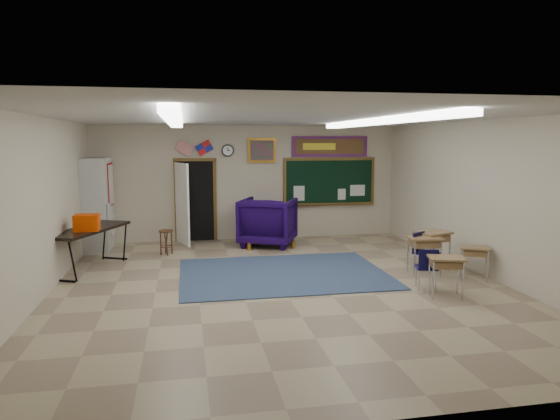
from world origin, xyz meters
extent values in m
plane|color=#9C8D6C|center=(0.00, 0.00, 0.00)|extent=(9.00, 9.00, 0.00)
cube|color=#BDB699|center=(0.00, 4.50, 1.50)|extent=(8.00, 0.04, 3.00)
cube|color=#BDB699|center=(0.00, -4.50, 1.50)|extent=(8.00, 0.04, 3.00)
cube|color=#BDB699|center=(-4.00, 0.00, 1.50)|extent=(0.04, 9.00, 3.00)
cube|color=#BDB699|center=(4.00, 0.00, 1.50)|extent=(0.04, 9.00, 3.00)
cube|color=silver|center=(0.00, 0.00, 3.00)|extent=(8.00, 9.00, 0.04)
cube|color=#2F3D5A|center=(0.20, 0.80, 0.01)|extent=(4.00, 3.00, 0.02)
cube|color=black|center=(-1.40, 4.49, 1.05)|extent=(0.95, 0.04, 2.10)
cube|color=white|center=(-1.75, 4.05, 1.03)|extent=(0.35, 0.86, 2.05)
cube|color=brown|center=(2.20, 4.47, 1.50)|extent=(2.55, 0.05, 1.30)
cube|color=black|center=(2.20, 4.46, 1.50)|extent=(2.40, 0.03, 1.15)
cube|color=brown|center=(2.20, 4.41, 0.90)|extent=(2.40, 0.12, 0.04)
cube|color=#AA1D0E|center=(2.20, 4.47, 2.45)|extent=(2.10, 0.04, 0.55)
cube|color=brown|center=(2.20, 4.46, 2.45)|extent=(1.90, 0.03, 0.40)
cube|color=#A26C1F|center=(0.35, 4.47, 2.35)|extent=(0.75, 0.05, 0.65)
cube|color=#A51466|center=(0.35, 4.46, 2.35)|extent=(0.62, 0.03, 0.52)
cylinder|color=black|center=(-0.55, 4.47, 2.35)|extent=(0.32, 0.05, 0.32)
cylinder|color=white|center=(-0.55, 4.45, 2.35)|extent=(0.26, 0.02, 0.26)
cube|color=#B4B4AF|center=(-3.72, 3.85, 1.10)|extent=(0.55, 1.25, 2.20)
imported|color=#150536|center=(0.35, 3.55, 0.60)|extent=(1.69, 1.71, 1.19)
cube|color=olive|center=(2.89, 0.22, 0.73)|extent=(0.66, 0.52, 0.04)
cube|color=brown|center=(2.89, 0.22, 0.62)|extent=(0.57, 0.44, 0.12)
cube|color=olive|center=(3.21, 0.51, 0.77)|extent=(0.79, 0.69, 0.04)
cube|color=brown|center=(3.21, 0.51, 0.66)|extent=(0.68, 0.59, 0.13)
cube|color=olive|center=(2.58, -1.16, 0.67)|extent=(0.67, 0.57, 0.04)
cube|color=brown|center=(2.58, -1.16, 0.57)|extent=(0.58, 0.49, 0.11)
cube|color=olive|center=(3.64, -0.29, 0.61)|extent=(0.65, 0.59, 0.04)
cube|color=brown|center=(3.64, -0.29, 0.53)|extent=(0.56, 0.51, 0.11)
cube|color=black|center=(-3.59, 1.85, 0.82)|extent=(1.45, 2.16, 0.06)
cube|color=#E94104|center=(-3.56, 1.56, 1.01)|extent=(0.46, 0.34, 0.32)
cylinder|color=#4E2917|center=(-2.12, 2.95, 0.55)|extent=(0.32, 0.32, 0.04)
torus|color=#4E2917|center=(-2.12, 2.95, 0.19)|extent=(0.26, 0.26, 0.02)
camera|label=1|loc=(-1.64, -8.58, 2.59)|focal=32.00mm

